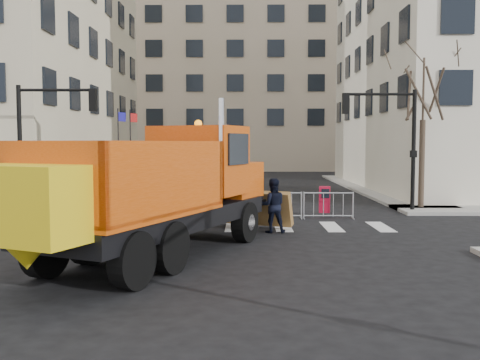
{
  "coord_description": "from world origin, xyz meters",
  "views": [
    {
      "loc": [
        1.14,
        -14.03,
        3.09
      ],
      "look_at": [
        0.96,
        2.5,
        1.93
      ],
      "focal_mm": 40.0,
      "sensor_mm": 36.0,
      "label": 1
    }
  ],
  "objects_px": {
    "plow_truck": "(155,187)",
    "worker": "(138,196)",
    "cop_b": "(273,205)",
    "newspaper_box": "(325,199)",
    "cop_a": "(235,200)",
    "cop_c": "(240,201)"
  },
  "relations": [
    {
      "from": "plow_truck",
      "to": "worker",
      "type": "xyz_separation_m",
      "value": [
        -1.83,
        6.83,
        -0.91
      ]
    },
    {
      "from": "cop_b",
      "to": "newspaper_box",
      "type": "xyz_separation_m",
      "value": [
        2.41,
        4.19,
        -0.24
      ]
    },
    {
      "from": "plow_truck",
      "to": "cop_b",
      "type": "bearing_deg",
      "value": -14.62
    },
    {
      "from": "cop_a",
      "to": "newspaper_box",
      "type": "height_order",
      "value": "cop_a"
    },
    {
      "from": "cop_a",
      "to": "worker",
      "type": "height_order",
      "value": "worker"
    },
    {
      "from": "worker",
      "to": "newspaper_box",
      "type": "xyz_separation_m",
      "value": [
        7.56,
        1.61,
        -0.31
      ]
    },
    {
      "from": "cop_b",
      "to": "cop_c",
      "type": "relative_size",
      "value": 0.93
    },
    {
      "from": "cop_b",
      "to": "cop_a",
      "type": "bearing_deg",
      "value": -60.08
    },
    {
      "from": "cop_a",
      "to": "cop_c",
      "type": "distance_m",
      "value": 1.24
    },
    {
      "from": "cop_a",
      "to": "worker",
      "type": "bearing_deg",
      "value": -12.25
    },
    {
      "from": "cop_a",
      "to": "cop_c",
      "type": "height_order",
      "value": "cop_c"
    },
    {
      "from": "cop_c",
      "to": "worker",
      "type": "distance_m",
      "value": 4.38
    },
    {
      "from": "cop_c",
      "to": "newspaper_box",
      "type": "distance_m",
      "value": 4.89
    },
    {
      "from": "cop_c",
      "to": "worker",
      "type": "height_order",
      "value": "cop_c"
    },
    {
      "from": "plow_truck",
      "to": "cop_c",
      "type": "height_order",
      "value": "plow_truck"
    },
    {
      "from": "cop_a",
      "to": "worker",
      "type": "xyz_separation_m",
      "value": [
        -3.83,
        0.53,
        0.09
      ]
    },
    {
      "from": "plow_truck",
      "to": "cop_c",
      "type": "bearing_deg",
      "value": 0.08
    },
    {
      "from": "cop_a",
      "to": "newspaper_box",
      "type": "xyz_separation_m",
      "value": [
        3.73,
        2.14,
        -0.22
      ]
    },
    {
      "from": "worker",
      "to": "cop_a",
      "type": "bearing_deg",
      "value": -6.67
    },
    {
      "from": "newspaper_box",
      "to": "plow_truck",
      "type": "bearing_deg",
      "value": -113.02
    },
    {
      "from": "cop_b",
      "to": "worker",
      "type": "height_order",
      "value": "cop_b"
    },
    {
      "from": "plow_truck",
      "to": "cop_c",
      "type": "xyz_separation_m",
      "value": [
        2.19,
        5.08,
        -0.91
      ]
    }
  ]
}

